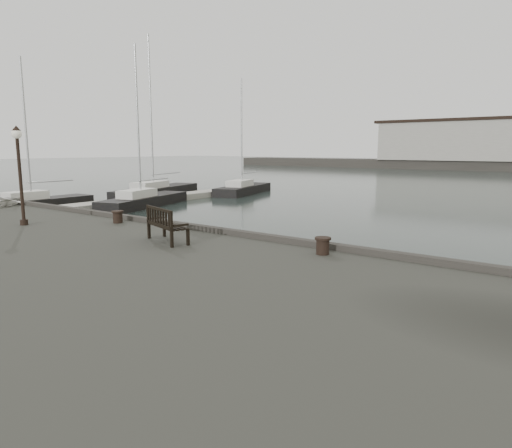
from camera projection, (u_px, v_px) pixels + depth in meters
The scene contains 10 objects.
ground at pixel (240, 279), 15.65m from camera, with size 400.00×400.00×0.00m, color black.
pontoon at pixel (121, 203), 35.36m from camera, with size 2.00×24.00×0.50m, color #A8A59B.
bench at pixel (167, 231), 14.18m from camera, with size 1.93×1.15×1.05m.
bollard_left at pixel (118, 217), 17.83m from camera, with size 0.46×0.46×0.48m, color black.
bollard_right at pixel (323, 246), 12.51m from camera, with size 0.45×0.45×0.47m, color black.
lamp_post at pixel (19, 162), 16.99m from camera, with size 0.37×0.37×3.72m.
yacht_a at pixel (37, 206), 33.65m from camera, with size 2.49×8.24×11.38m.
yacht_b at pixel (157, 193), 43.86m from camera, with size 5.85×11.95×15.24m.
yacht_c at pixel (145, 203), 35.39m from camera, with size 4.79×9.57×12.58m.
yacht_d at pixel (244, 191), 45.64m from camera, with size 4.89×9.57×11.68m.
Camera 1 is at (9.54, -11.76, 4.43)m, focal length 32.00 mm.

